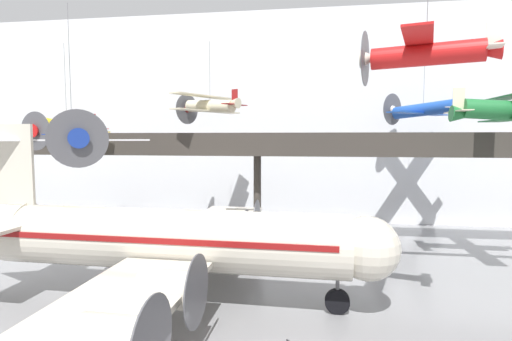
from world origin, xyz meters
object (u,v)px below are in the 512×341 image
object	(u,v)px
suspended_plane_white_twin	(72,135)
suspended_plane_red_highwing	(426,53)
suspended_plane_blue_trainer	(423,110)
airliner_silver_main	(166,240)
suspended_plane_yellow_lowwing	(67,128)
suspended_plane_cream_biplane	(210,106)

from	to	relation	value
suspended_plane_white_twin	suspended_plane_red_highwing	bearing A→B (deg)	38.93
suspended_plane_red_highwing	suspended_plane_white_twin	bearing A→B (deg)	2.10
suspended_plane_red_highwing	suspended_plane_blue_trainer	xyz separation A→B (m)	(4.96, 20.03, -1.16)
airliner_silver_main	suspended_plane_red_highwing	bearing A→B (deg)	-7.03
airliner_silver_main	suspended_plane_yellow_lowwing	size ratio (longest dim) A/B	3.06
suspended_plane_cream_biplane	suspended_plane_yellow_lowwing	xyz separation A→B (m)	(-12.87, -1.67, -2.02)
suspended_plane_cream_biplane	suspended_plane_white_twin	size ratio (longest dim) A/B	0.75
airliner_silver_main	suspended_plane_cream_biplane	bearing A→B (deg)	96.35
suspended_plane_blue_trainer	suspended_plane_red_highwing	bearing A→B (deg)	119.10
suspended_plane_yellow_lowwing	suspended_plane_blue_trainer	distance (m)	32.61
airliner_silver_main	suspended_plane_blue_trainer	bearing A→B (deg)	46.58
suspended_plane_cream_biplane	suspended_plane_white_twin	distance (m)	13.15
airliner_silver_main	suspended_plane_white_twin	xyz separation A→B (m)	(-7.28, 2.74, 5.89)
airliner_silver_main	suspended_plane_blue_trainer	size ratio (longest dim) A/B	3.93
airliner_silver_main	suspended_plane_cream_biplane	distance (m)	16.57
airliner_silver_main	suspended_plane_yellow_lowwing	xyz separation A→B (m)	(-14.15, 12.47, 6.53)
airliner_silver_main	suspended_plane_white_twin	world-z (taller)	suspended_plane_white_twin
suspended_plane_yellow_lowwing	suspended_plane_white_twin	xyz separation A→B (m)	(6.87, -9.73, -0.64)
airliner_silver_main	suspended_plane_red_highwing	distance (m)	16.11
suspended_plane_blue_trainer	airliner_silver_main	bearing A→B (deg)	88.41
suspended_plane_cream_biplane	airliner_silver_main	bearing A→B (deg)	122.71
airliner_silver_main	suspended_plane_blue_trainer	xyz separation A→B (m)	(17.91, 18.16, 8.25)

